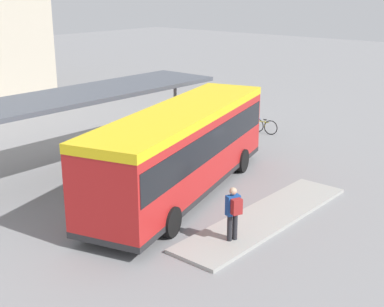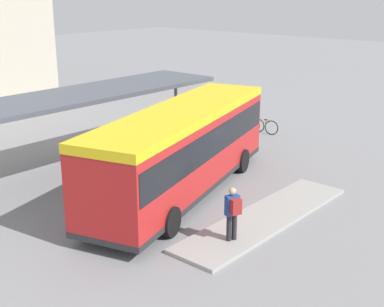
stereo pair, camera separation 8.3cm
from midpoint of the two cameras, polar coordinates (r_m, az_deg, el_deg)
ground_plane at (r=19.88m, az=-1.12°, el=-4.34°), size 120.00×120.00×0.00m
curb_island at (r=17.96m, az=7.73°, el=-6.77°), size 7.82×1.80×0.12m
city_bus at (r=19.27m, az=-1.14°, el=0.87°), size 10.91×5.35×3.23m
pedestrian_waiting at (r=15.80m, az=4.30°, el=-6.11°), size 0.49×0.52×1.67m
bicycle_yellow at (r=28.16m, az=7.35°, el=2.93°), size 0.48×1.79×0.78m
bicycle_blue at (r=28.79m, az=6.33°, el=3.20°), size 0.48×1.59×0.69m
bicycle_red at (r=28.97m, az=4.71°, el=3.35°), size 0.48×1.63×0.71m
station_shelter at (r=22.49m, az=-10.70°, el=6.31°), size 11.87×3.24×3.28m
potted_planter_near_shelter at (r=20.43m, az=-9.62°, el=-2.08°), size 0.85×0.85×1.23m
potted_planter_far_side at (r=21.74m, az=-3.19°, el=-0.45°), size 1.03×1.03×1.39m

